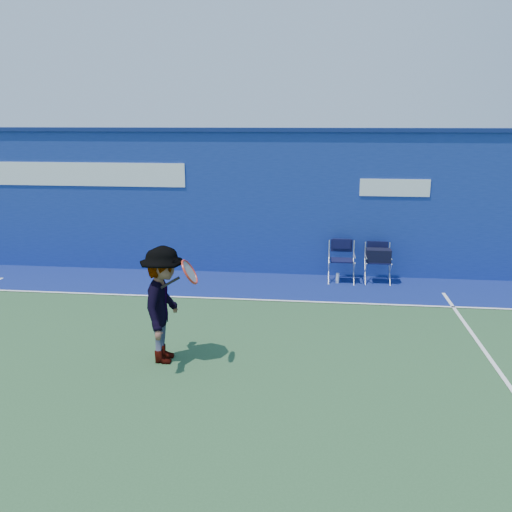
# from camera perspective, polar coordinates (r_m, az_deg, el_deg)

# --- Properties ---
(ground) EXTENTS (80.00, 80.00, 0.00)m
(ground) POSITION_cam_1_polar(r_m,az_deg,el_deg) (7.33, -10.64, -12.42)
(ground) COLOR #2A502C
(ground) RESTS_ON ground
(stadium_wall) EXTENTS (24.00, 0.50, 3.08)m
(stadium_wall) POSITION_cam_1_polar(r_m,az_deg,el_deg) (11.75, -3.62, 5.86)
(stadium_wall) COLOR navy
(stadium_wall) RESTS_ON ground
(out_of_bounds_strip) EXTENTS (24.00, 1.80, 0.01)m
(out_of_bounds_strip) POSITION_cam_1_polar(r_m,az_deg,el_deg) (11.03, -4.47, -2.96)
(out_of_bounds_strip) COLOR navy
(out_of_bounds_strip) RESTS_ON ground
(court_lines) EXTENTS (24.00, 12.00, 0.01)m
(court_lines) POSITION_cam_1_polar(r_m,az_deg,el_deg) (7.84, -9.35, -10.42)
(court_lines) COLOR white
(court_lines) RESTS_ON out_of_bounds_strip
(directors_chair_left) EXTENTS (0.51, 0.47, 0.86)m
(directors_chair_left) POSITION_cam_1_polar(r_m,az_deg,el_deg) (11.23, 8.96, -1.30)
(directors_chair_left) COLOR silver
(directors_chair_left) RESTS_ON ground
(directors_chair_right) EXTENTS (0.49, 0.44, 0.82)m
(directors_chair_right) POSITION_cam_1_polar(r_m,az_deg,el_deg) (11.29, 12.68, -1.08)
(directors_chair_right) COLOR silver
(directors_chair_right) RESTS_ON ground
(water_bottle) EXTENTS (0.07, 0.07, 0.21)m
(water_bottle) POSITION_cam_1_polar(r_m,az_deg,el_deg) (11.16, 8.58, -2.33)
(water_bottle) COLOR silver
(water_bottle) RESTS_ON ground
(tennis_player) EXTENTS (0.84, 1.07, 1.62)m
(tennis_player) POSITION_cam_1_polar(r_m,az_deg,el_deg) (7.48, -9.66, -5.07)
(tennis_player) COLOR #EA4738
(tennis_player) RESTS_ON ground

